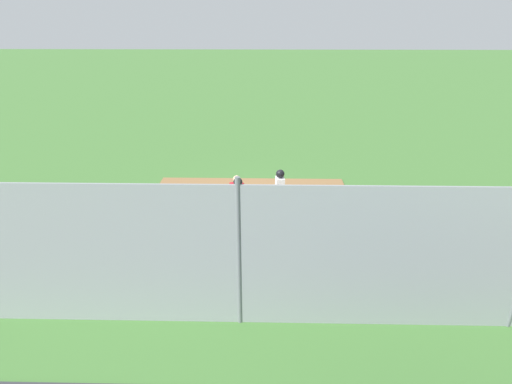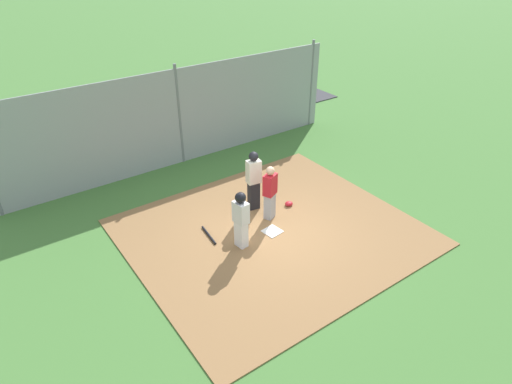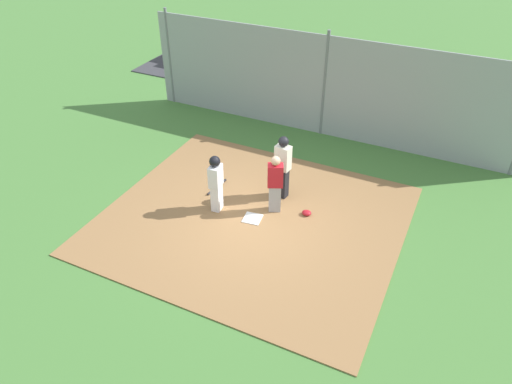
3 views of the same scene
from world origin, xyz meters
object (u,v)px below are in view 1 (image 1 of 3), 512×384
(home_plate, at_px, (249,214))
(baseball_bat, at_px, (295,225))
(umpire, at_px, (238,204))
(catcher, at_px, (237,199))
(runner, at_px, (280,190))
(catcher_mask, at_px, (211,223))

(home_plate, distance_m, baseball_bat, 1.68)
(umpire, bearing_deg, catcher, 14.98)
(runner, relative_size, catcher_mask, 6.52)
(umpire, relative_size, runner, 1.14)
(home_plate, relative_size, catcher, 0.28)
(catcher, xyz_separation_m, baseball_bat, (1.82, -0.22, -0.79))
(catcher, height_order, catcher_mask, catcher)
(home_plate, xyz_separation_m, catcher, (-0.34, -0.58, 0.81))
(baseball_bat, bearing_deg, home_plate, 67.66)
(baseball_bat, bearing_deg, catcher_mask, 94.91)
(umpire, bearing_deg, runner, -37.18)
(baseball_bat, height_order, catcher_mask, catcher_mask)
(catcher, xyz_separation_m, umpire, (0.08, -0.65, 0.12))
(home_plate, relative_size, umpire, 0.25)
(umpire, height_order, runner, umpire)
(catcher_mask, bearing_deg, baseball_bat, -1.33)
(home_plate, relative_size, catcher_mask, 1.83)
(umpire, distance_m, baseball_bat, 2.01)
(home_plate, distance_m, catcher, 1.06)
(catcher, distance_m, runner, 1.47)
(runner, bearing_deg, catcher_mask, 12.56)
(home_plate, distance_m, umpire, 1.57)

